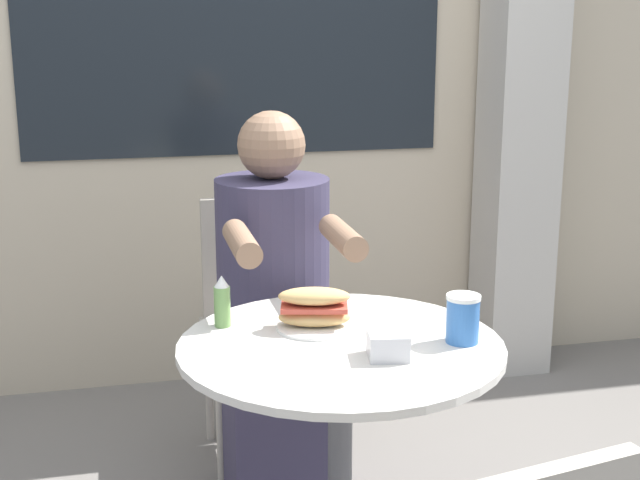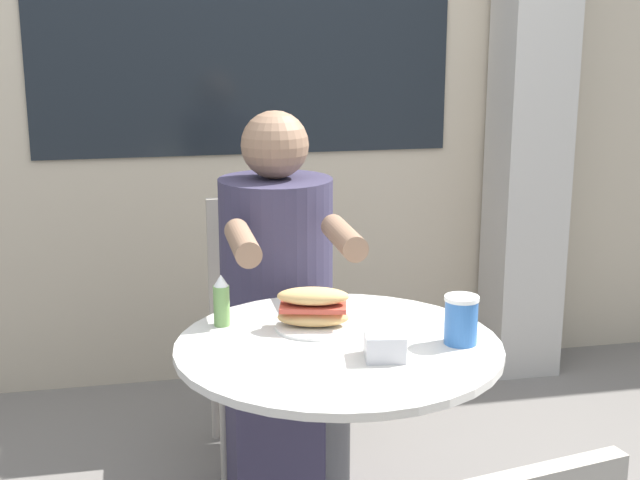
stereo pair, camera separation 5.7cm
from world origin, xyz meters
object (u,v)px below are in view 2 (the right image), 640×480
at_px(seated_diner, 279,336).
at_px(condiment_bottle, 221,301).
at_px(sandwich_on_plate, 313,310).
at_px(diner_chair, 263,302).
at_px(cafe_table, 338,415).
at_px(drink_cup, 461,320).

bearing_deg(seated_diner, condiment_bottle, 62.41).
bearing_deg(sandwich_on_plate, diner_chair, 90.85).
bearing_deg(condiment_bottle, sandwich_on_plate, -18.19).
xyz_separation_m(sandwich_on_plate, condiment_bottle, (-0.22, 0.07, 0.02)).
bearing_deg(condiment_bottle, cafe_table, -35.30).
distance_m(seated_diner, condiment_bottle, 0.51).
relative_size(cafe_table, diner_chair, 0.90).
distance_m(sandwich_on_plate, condiment_bottle, 0.23).
distance_m(cafe_table, condiment_bottle, 0.40).
distance_m(seated_diner, sandwich_on_plate, 0.52).
height_order(diner_chair, drink_cup, diner_chair).
bearing_deg(condiment_bottle, drink_cup, -24.29).
bearing_deg(seated_diner, diner_chair, -89.90).
bearing_deg(diner_chair, cafe_table, 93.32).
bearing_deg(drink_cup, diner_chair, 108.75).
bearing_deg(cafe_table, diner_chair, 93.17).
xyz_separation_m(diner_chair, drink_cup, (0.33, -0.98, 0.25)).
height_order(sandwich_on_plate, drink_cup, drink_cup).
xyz_separation_m(sandwich_on_plate, drink_cup, (0.32, -0.17, 0.01)).
relative_size(sandwich_on_plate, drink_cup, 1.64).
height_order(diner_chair, condiment_bottle, diner_chair).
height_order(cafe_table, diner_chair, diner_chair).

